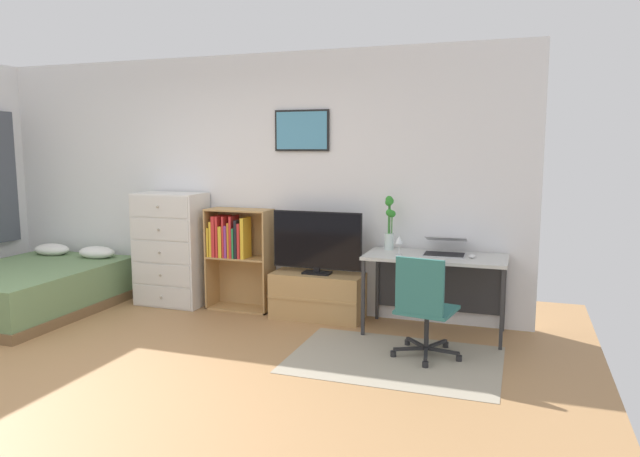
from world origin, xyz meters
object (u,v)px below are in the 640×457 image
object	(u,v)px
bookshelf	(235,249)
laptop	(445,247)
desk	(436,268)
computer_mouse	(472,256)
tv_stand	(318,296)
bed	(30,289)
dresser	(171,249)
office_chair	(424,305)
wine_glass	(399,241)
bamboo_vase	(390,222)
television	(317,243)

from	to	relation	value
bookshelf	laptop	size ratio (longest dim) A/B	2.56
desk	computer_mouse	size ratio (longest dim) A/B	12.34
tv_stand	computer_mouse	world-z (taller)	computer_mouse
bed	laptop	size ratio (longest dim) A/B	4.58
dresser	bookshelf	distance (m)	0.76
office_chair	wine_glass	world-z (taller)	wine_glass
office_chair	desk	bearing A→B (deg)	100.92
bamboo_vase	desk	bearing A→B (deg)	-10.75
desk	laptop	bearing A→B (deg)	19.28
dresser	tv_stand	world-z (taller)	dresser
television	desk	world-z (taller)	television
tv_stand	laptop	xyz separation A→B (m)	(1.26, -0.00, 0.57)
bamboo_vase	wine_glass	distance (m)	0.32
bed	bookshelf	xyz separation A→B (m)	(2.02, 0.80, 0.41)
bed	television	bearing A→B (deg)	12.32
desk	bookshelf	bearing A→B (deg)	178.01
tv_stand	computer_mouse	xyz separation A→B (m)	(1.52, -0.12, 0.52)
bookshelf	laptop	bearing A→B (deg)	-1.26
bookshelf	television	size ratio (longest dim) A/B	1.16
tv_stand	office_chair	bearing A→B (deg)	-34.26
tv_stand	wine_glass	xyz separation A→B (m)	(0.87, -0.19, 0.64)
bed	television	xyz separation A→B (m)	(2.97, 0.73, 0.54)
bookshelf	tv_stand	size ratio (longest dim) A/B	1.16
computer_mouse	bamboo_vase	size ratio (longest dim) A/B	0.20
tv_stand	television	world-z (taller)	television
wine_glass	computer_mouse	bearing A→B (deg)	6.17
bookshelf	computer_mouse	size ratio (longest dim) A/B	10.41
dresser	television	bearing A→B (deg)	-0.25
dresser	office_chair	size ratio (longest dim) A/B	1.44
television	desk	xyz separation A→B (m)	(1.19, -0.00, -0.18)
laptop	computer_mouse	world-z (taller)	laptop
bookshelf	desk	bearing A→B (deg)	-1.99
bed	office_chair	world-z (taller)	office_chair
television	bookshelf	bearing A→B (deg)	175.80
bookshelf	bamboo_vase	bearing A→B (deg)	0.53
desk	dresser	bearing A→B (deg)	179.77
office_chair	tv_stand	bearing A→B (deg)	155.76
dresser	wine_glass	size ratio (longest dim) A/B	6.88
computer_mouse	bookshelf	bearing A→B (deg)	176.21
bed	dresser	bearing A→B (deg)	28.74
computer_mouse	wine_glass	bearing A→B (deg)	-173.83
bookshelf	desk	size ratio (longest dim) A/B	0.84
tv_stand	computer_mouse	bearing A→B (deg)	-4.38
office_chair	bamboo_vase	size ratio (longest dim) A/B	1.64
bed	laptop	distance (m)	4.34
dresser	bed	bearing A→B (deg)	-149.75
television	computer_mouse	bearing A→B (deg)	-3.54
bed	dresser	xyz separation A→B (m)	(1.27, 0.74, 0.38)
tv_stand	television	distance (m)	0.55
wine_glass	bamboo_vase	bearing A→B (deg)	120.47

